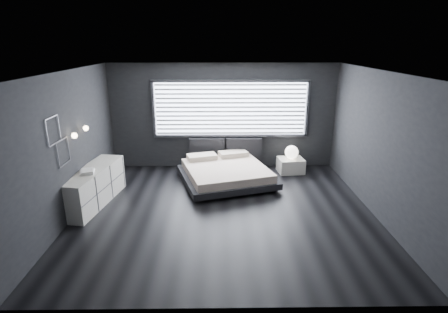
{
  "coord_description": "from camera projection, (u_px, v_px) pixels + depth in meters",
  "views": [
    {
      "loc": [
        -0.1,
        -6.46,
        3.32
      ],
      "look_at": [
        0.0,
        0.85,
        0.9
      ],
      "focal_mm": 28.0,
      "sensor_mm": 36.0,
      "label": 1
    }
  ],
  "objects": [
    {
      "name": "bed",
      "position": [
        226.0,
        172.0,
        8.58
      ],
      "size": [
        2.56,
        2.5,
        0.54
      ],
      "color": "black",
      "rests_on": "ground"
    },
    {
      "name": "wall_art_lower",
      "position": [
        63.0,
        152.0,
        6.42
      ],
      "size": [
        0.01,
        0.48,
        0.48
      ],
      "color": "#47474C",
      "rests_on": "ground"
    },
    {
      "name": "book_stack",
      "position": [
        87.0,
        171.0,
        7.07
      ],
      "size": [
        0.33,
        0.39,
        0.07
      ],
      "color": "silver",
      "rests_on": "dresser"
    },
    {
      "name": "headboard",
      "position": [
        225.0,
        147.0,
        9.5
      ],
      "size": [
        1.96,
        0.16,
        0.52
      ],
      "color": "black",
      "rests_on": "ground"
    },
    {
      "name": "room",
      "position": [
        225.0,
        146.0,
        6.74
      ],
      "size": [
        6.04,
        6.0,
        2.8
      ],
      "color": "black",
      "rests_on": "ground"
    },
    {
      "name": "dresser",
      "position": [
        94.0,
        186.0,
        7.41
      ],
      "size": [
        0.85,
        2.01,
        0.78
      ],
      "color": "silver",
      "rests_on": "ground"
    },
    {
      "name": "sconce_near",
      "position": [
        74.0,
        136.0,
        6.68
      ],
      "size": [
        0.18,
        0.11,
        0.11
      ],
      "color": "silver",
      "rests_on": "ground"
    },
    {
      "name": "window",
      "position": [
        231.0,
        109.0,
        9.23
      ],
      "size": [
        4.14,
        0.09,
        1.52
      ],
      "color": "white",
      "rests_on": "ground"
    },
    {
      "name": "orb_lamp",
      "position": [
        292.0,
        152.0,
        9.15
      ],
      "size": [
        0.35,
        0.35,
        0.35
      ],
      "primitive_type": "sphere",
      "color": "white",
      "rests_on": "nightstand"
    },
    {
      "name": "sconce_far",
      "position": [
        86.0,
        128.0,
        7.25
      ],
      "size": [
        0.18,
        0.11,
        0.11
      ],
      "color": "silver",
      "rests_on": "ground"
    },
    {
      "name": "nightstand",
      "position": [
        291.0,
        165.0,
        9.26
      ],
      "size": [
        0.71,
        0.61,
        0.38
      ],
      "primitive_type": "cube",
      "rotation": [
        0.0,
        0.0,
        0.11
      ],
      "color": "silver",
      "rests_on": "ground"
    },
    {
      "name": "wall_art_upper",
      "position": [
        53.0,
        131.0,
        6.03
      ],
      "size": [
        0.01,
        0.48,
        0.48
      ],
      "color": "#47474C",
      "rests_on": "ground"
    }
  ]
}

